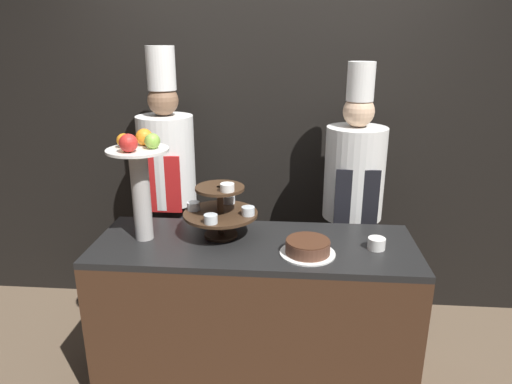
# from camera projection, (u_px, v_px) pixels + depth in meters

# --- Properties ---
(wall_back) EXTENTS (10.00, 0.06, 2.80)m
(wall_back) POSITION_uv_depth(u_px,v_px,m) (266.00, 119.00, 3.16)
(wall_back) COLOR black
(wall_back) RESTS_ON ground_plane
(buffet_counter) EXTENTS (1.70, 0.61, 0.90)m
(buffet_counter) POSITION_uv_depth(u_px,v_px,m) (255.00, 315.00, 2.56)
(buffet_counter) COLOR #422819
(buffet_counter) RESTS_ON ground_plane
(tiered_stand) EXTENTS (0.40, 0.40, 0.32)m
(tiered_stand) POSITION_uv_depth(u_px,v_px,m) (221.00, 209.00, 2.45)
(tiered_stand) COLOR #3D2819
(tiered_stand) RESTS_ON buffet_counter
(fruit_pedestal) EXTENTS (0.32, 0.32, 0.59)m
(fruit_pedestal) POSITION_uv_depth(u_px,v_px,m) (140.00, 173.00, 2.36)
(fruit_pedestal) COLOR #B2ADA8
(fruit_pedestal) RESTS_ON buffet_counter
(cake_round) EXTENTS (0.28, 0.28, 0.08)m
(cake_round) POSITION_uv_depth(u_px,v_px,m) (308.00, 247.00, 2.28)
(cake_round) COLOR white
(cake_round) RESTS_ON buffet_counter
(cup_white) EXTENTS (0.09, 0.09, 0.06)m
(cup_white) POSITION_uv_depth(u_px,v_px,m) (377.00, 243.00, 2.34)
(cup_white) COLOR white
(cup_white) RESTS_ON buffet_counter
(chef_left) EXTENTS (0.36, 0.36, 1.89)m
(chef_left) POSITION_uv_depth(u_px,v_px,m) (168.00, 183.00, 2.98)
(chef_left) COLOR #28282D
(chef_left) RESTS_ON ground_plane
(chef_center_left) EXTENTS (0.37, 0.37, 1.80)m
(chef_center_left) POSITION_uv_depth(u_px,v_px,m) (353.00, 196.00, 2.90)
(chef_center_left) COLOR black
(chef_center_left) RESTS_ON ground_plane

